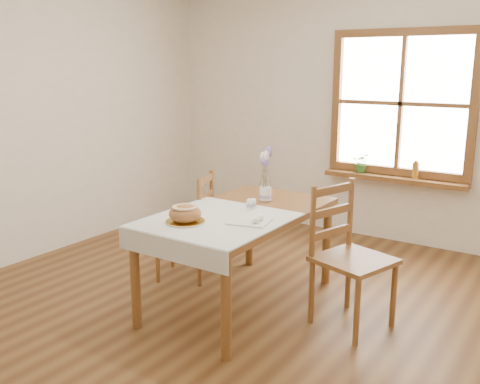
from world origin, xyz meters
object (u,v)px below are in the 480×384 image
Objects in this scene: chair_right at (354,258)px; flower_vase at (265,195)px; chair_left at (185,226)px; bread_plate at (185,222)px; dining_table at (240,222)px.

chair_right is 9.53× the size of flower_vase.
chair_right is at bearing 67.15° from chair_left.
chair_right reaches higher than bread_plate.
dining_table is 0.89m from chair_right.
chair_right is (0.87, 0.15, -0.15)m from dining_table.
bread_plate is (-1.00, -0.63, 0.26)m from chair_right.
bread_plate is 0.87m from flower_vase.
flower_vase is at bearing 82.96° from chair_left.
flower_vase is (0.71, 0.18, 0.34)m from chair_left.
chair_left reaches higher than bread_plate.
dining_table is 1.57× the size of chair_right.
chair_left is 8.71× the size of flower_vase.
chair_right is 0.94m from flower_vase.
chair_left is at bearing -165.84° from flower_vase.
chair_left is (-0.71, 0.19, -0.20)m from dining_table.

